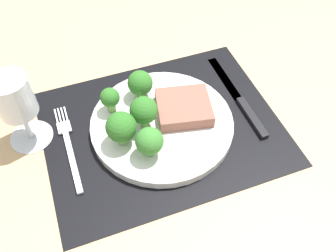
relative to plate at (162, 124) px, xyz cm
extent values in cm
cube|color=tan|center=(0.00, 0.00, -2.60)|extent=(140.00, 110.00, 3.00)
cube|color=black|center=(0.00, 0.00, -0.95)|extent=(42.13, 33.37, 0.30)
cylinder|color=silver|center=(0.00, 0.00, 0.00)|extent=(25.67, 25.67, 1.60)
cube|color=#8C5647|center=(4.46, 0.70, 2.01)|extent=(11.13, 10.52, 2.42)
cylinder|color=#5B8942|center=(-4.22, -6.02, 1.61)|extent=(1.37, 1.37, 1.63)
sphere|color=#387A2D|center=(-4.22, -6.02, 4.40)|extent=(4.63, 4.63, 4.63)
cylinder|color=#6B994C|center=(-7.72, -1.96, 1.69)|extent=(1.86, 1.86, 1.77)
sphere|color=#2D6B23|center=(-7.72, -1.96, 4.78)|extent=(5.19, 5.19, 5.19)
cylinder|color=#6B994C|center=(-3.21, 0.43, 1.90)|extent=(1.47, 1.47, 2.19)
sphere|color=#2D6B23|center=(-3.21, 0.43, 5.04)|extent=(4.82, 4.82, 4.82)
cylinder|color=#5B8942|center=(-1.58, 7.26, 1.49)|extent=(1.77, 1.77, 1.39)
sphere|color=#2D6B23|center=(-1.58, 7.26, 4.17)|extent=(4.66, 4.66, 4.66)
cylinder|color=#6B994C|center=(-7.67, 5.72, 1.70)|extent=(1.50, 1.50, 1.81)
sphere|color=#2D6B23|center=(-7.67, 5.72, 4.10)|extent=(3.52, 3.52, 3.52)
cube|color=silver|center=(-16.76, -2.00, -0.55)|extent=(1.00, 13.00, 0.50)
cube|color=silver|center=(-16.76, 5.80, -0.55)|extent=(2.40, 2.60, 0.40)
cube|color=silver|center=(-17.66, 8.90, -0.55)|extent=(0.30, 3.60, 0.35)
cube|color=silver|center=(-17.06, 8.90, -0.55)|extent=(0.30, 3.60, 0.35)
cube|color=silver|center=(-16.46, 8.90, -0.55)|extent=(0.30, 3.60, 0.35)
cube|color=silver|center=(-15.86, 8.90, -0.55)|extent=(0.30, 3.60, 0.35)
cube|color=black|center=(16.29, -3.90, -0.40)|extent=(1.40, 10.00, 0.80)
cube|color=silver|center=(16.29, 7.60, -0.65)|extent=(1.80, 13.00, 0.30)
cylinder|color=silver|center=(-22.60, 6.06, -0.90)|extent=(7.56, 7.56, 0.40)
cylinder|color=silver|center=(-22.60, 6.06, 2.65)|extent=(0.80, 0.80, 6.70)
cylinder|color=silver|center=(-22.60, 6.06, 9.52)|extent=(6.34, 6.34, 7.04)
cylinder|color=tan|center=(-22.60, 6.06, 7.09)|extent=(5.58, 5.58, 2.17)
camera|label=1|loc=(-13.68, -40.28, 52.15)|focal=39.88mm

